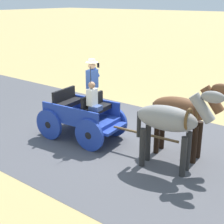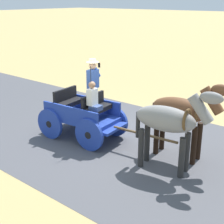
% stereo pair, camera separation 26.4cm
% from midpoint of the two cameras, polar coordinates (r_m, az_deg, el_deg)
% --- Properties ---
extents(ground_plane, '(200.00, 200.00, 0.00)m').
position_cam_midpoint_polar(ground_plane, '(10.63, -3.40, -3.99)').
color(ground_plane, tan).
extents(road_surface, '(6.57, 160.00, 0.01)m').
position_cam_midpoint_polar(road_surface, '(10.62, -3.40, -3.97)').
color(road_surface, '#4C4C51').
rests_on(road_surface, ground).
extents(horse_drawn_carriage, '(1.62, 4.52, 2.50)m').
position_cam_midpoint_polar(horse_drawn_carriage, '(10.16, -5.70, -0.23)').
color(horse_drawn_carriage, '#1E3899').
rests_on(horse_drawn_carriage, ground).
extents(horse_near_side, '(0.68, 2.14, 2.21)m').
position_cam_midpoint_polar(horse_near_side, '(8.91, 11.46, 0.12)').
color(horse_near_side, brown).
rests_on(horse_near_side, ground).
extents(horse_off_side, '(0.78, 2.15, 2.21)m').
position_cam_midpoint_polar(horse_off_side, '(8.17, 9.25, -1.52)').
color(horse_off_side, gray).
rests_on(horse_off_side, ground).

